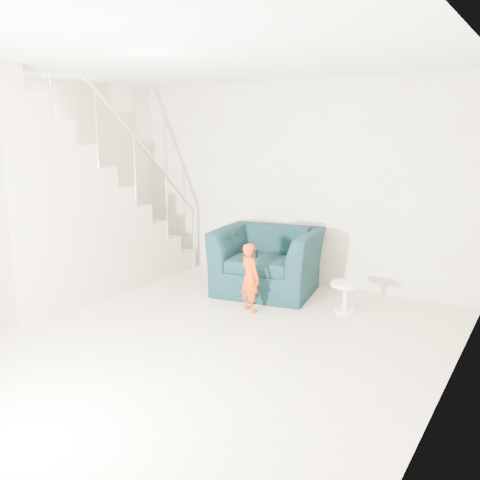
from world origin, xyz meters
name	(u,v)px	position (x,y,z in m)	size (l,w,h in m)	color
floor	(161,345)	(0.00, 0.00, 0.00)	(5.50, 5.50, 0.00)	tan
ceiling	(151,53)	(0.00, 0.00, 2.70)	(5.50, 5.50, 0.00)	silver
back_wall	(291,183)	(0.00, 2.75, 1.35)	(5.00, 5.00, 0.00)	#B5AB93
right_wall	(444,238)	(2.50, 0.00, 1.35)	(5.50, 5.50, 0.00)	#B5AB93
armchair	(267,261)	(0.03, 2.05, 0.41)	(1.26, 1.10, 0.82)	black
toddler	(250,277)	(0.22, 1.30, 0.40)	(0.29, 0.19, 0.81)	#8E1904
side_table	(345,292)	(1.16, 1.86, 0.23)	(0.35, 0.35, 0.35)	silver
staircase	(64,222)	(-2.00, 0.55, 0.95)	(1.02, 3.03, 3.62)	#ADA089
cushion	(295,241)	(0.30, 2.29, 0.65)	(0.43, 0.12, 0.41)	black
throw	(234,246)	(-0.53, 2.13, 0.52)	(0.05, 0.50, 0.56)	black
phone	(256,254)	(0.32, 1.27, 0.70)	(0.02, 0.05, 0.10)	black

